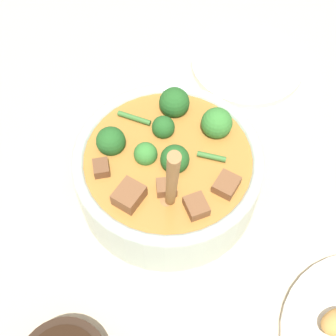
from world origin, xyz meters
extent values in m
plane|color=#C6B293|center=(0.00, 0.00, 0.00)|extent=(4.00, 4.00, 0.00)
cylinder|color=#B2C6BC|center=(0.00, 0.00, 0.04)|extent=(0.25, 0.25, 0.08)
torus|color=#B2C6BC|center=(0.00, 0.00, 0.08)|extent=(0.25, 0.25, 0.02)
cylinder|color=#B27533|center=(0.00, 0.00, 0.05)|extent=(0.22, 0.22, 0.05)
sphere|color=#235B23|center=(-0.02, -0.07, 0.09)|extent=(0.04, 0.04, 0.04)
cylinder|color=#6B9956|center=(-0.02, -0.07, 0.06)|extent=(0.01, 0.01, 0.02)
sphere|color=#235B23|center=(0.01, 0.01, 0.09)|extent=(0.04, 0.04, 0.04)
cylinder|color=#6B9956|center=(0.01, 0.01, 0.06)|extent=(0.01, 0.01, 0.02)
sphere|color=#387F33|center=(0.00, -0.03, 0.09)|extent=(0.03, 0.03, 0.03)
cylinder|color=#6B9956|center=(0.00, -0.03, 0.07)|extent=(0.01, 0.01, 0.01)
sphere|color=#387F33|center=(-0.05, 0.06, 0.09)|extent=(0.04, 0.04, 0.04)
cylinder|color=#6B9956|center=(-0.05, 0.06, 0.07)|extent=(0.01, 0.01, 0.02)
sphere|color=#235B23|center=(-0.04, -0.01, 0.09)|extent=(0.03, 0.03, 0.03)
cylinder|color=#6B9956|center=(-0.04, -0.01, 0.07)|extent=(0.01, 0.01, 0.01)
sphere|color=#235B23|center=(-0.08, 0.01, 0.09)|extent=(0.04, 0.04, 0.04)
cylinder|color=#6B9956|center=(-0.08, 0.01, 0.06)|extent=(0.01, 0.01, 0.02)
cube|color=brown|center=(0.05, 0.00, 0.09)|extent=(0.02, 0.03, 0.02)
cube|color=brown|center=(0.07, 0.04, 0.09)|extent=(0.04, 0.03, 0.02)
cube|color=brown|center=(0.04, 0.07, 0.08)|extent=(0.04, 0.04, 0.02)
cube|color=brown|center=(0.02, -0.08, 0.09)|extent=(0.03, 0.02, 0.02)
cube|color=brown|center=(0.06, -0.04, 0.09)|extent=(0.05, 0.04, 0.03)
cylinder|color=#3D7533|center=(-0.06, -0.05, 0.09)|extent=(0.02, 0.05, 0.01)
cylinder|color=#3D7533|center=(0.00, 0.06, 0.09)|extent=(0.02, 0.04, 0.01)
ellipsoid|color=olive|center=(0.06, 0.00, 0.08)|extent=(0.04, 0.03, 0.01)
cylinder|color=olive|center=(0.09, 0.01, 0.17)|extent=(0.07, 0.02, 0.20)
cylinder|color=silver|center=(-0.24, 0.12, 0.01)|extent=(0.19, 0.19, 0.01)
torus|color=silver|center=(-0.24, 0.12, 0.01)|extent=(0.18, 0.18, 0.01)
camera|label=1|loc=(0.33, 0.01, 0.58)|focal=50.00mm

